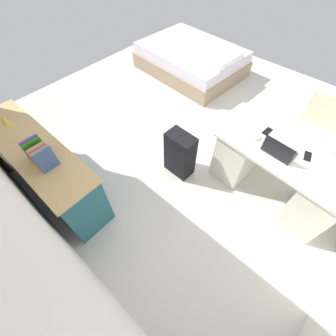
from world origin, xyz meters
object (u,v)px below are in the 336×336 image
(computer_mouse, at_px, (258,138))
(figurine_small, at_px, (5,120))
(credenza, at_px, (46,168))
(cell_phone_by_mouse, at_px, (267,131))
(laptop, at_px, (278,151))
(cell_phone_near_laptop, at_px, (308,156))
(desk, at_px, (276,173))
(bed, at_px, (191,60))
(office_chair, at_px, (309,136))
(suitcase_black, at_px, (180,154))

(computer_mouse, bearing_deg, figurine_small, 42.55)
(credenza, xyz_separation_m, computer_mouse, (-1.69, -1.71, 0.35))
(cell_phone_by_mouse, height_order, figurine_small, figurine_small)
(laptop, distance_m, cell_phone_near_laptop, 0.31)
(desk, relative_size, bed, 0.75)
(office_chair, distance_m, suitcase_black, 1.70)
(laptop, xyz_separation_m, computer_mouse, (0.26, -0.06, -0.03))
(laptop, bearing_deg, cell_phone_by_mouse, -45.94)
(suitcase_black, distance_m, figurine_small, 2.01)
(cell_phone_near_laptop, relative_size, figurine_small, 1.24)
(cell_phone_by_mouse, bearing_deg, bed, -29.07)
(credenza, distance_m, bed, 3.37)
(laptop, bearing_deg, desk, -133.62)
(computer_mouse, bearing_deg, office_chair, -111.14)
(bed, height_order, figurine_small, figurine_small)
(bed, distance_m, figurine_small, 3.39)
(office_chair, bearing_deg, desk, 85.90)
(cell_phone_near_laptop, xyz_separation_m, cell_phone_by_mouse, (0.48, -0.06, 0.00))
(credenza, relative_size, bed, 0.91)
(bed, bearing_deg, suitcase_black, 124.84)
(office_chair, height_order, laptop, same)
(suitcase_black, bearing_deg, office_chair, -128.40)
(credenza, bearing_deg, figurine_small, 0.18)
(laptop, relative_size, cell_phone_near_laptop, 2.40)
(desk, height_order, figurine_small, figurine_small)
(suitcase_black, distance_m, computer_mouse, 0.93)
(desk, bearing_deg, credenza, 40.65)
(desk, distance_m, computer_mouse, 0.50)
(desk, relative_size, cell_phone_by_mouse, 10.92)
(credenza, height_order, computer_mouse, credenza)
(office_chair, distance_m, laptop, 0.98)
(credenza, xyz_separation_m, suitcase_black, (-0.99, -1.26, -0.07))
(desk, xyz_separation_m, computer_mouse, (0.34, 0.03, 0.36))
(cell_phone_near_laptop, bearing_deg, office_chair, -96.24)
(computer_mouse, relative_size, figurine_small, 0.91)
(suitcase_black, relative_size, cell_phone_by_mouse, 4.70)
(bed, bearing_deg, laptop, 144.91)
(bed, distance_m, cell_phone_by_mouse, 2.65)
(cell_phone_near_laptop, bearing_deg, computer_mouse, -1.75)
(desk, relative_size, laptop, 4.56)
(cell_phone_by_mouse, distance_m, figurine_small, 2.90)
(office_chair, height_order, computer_mouse, office_chair)
(credenza, bearing_deg, suitcase_black, -128.19)
(office_chair, distance_m, figurine_small, 3.65)
(credenza, bearing_deg, desk, -139.35)
(cell_phone_by_mouse, bearing_deg, laptop, 138.73)
(desk, height_order, suitcase_black, desk)
(desk, height_order, office_chair, office_chair)
(office_chair, height_order, suitcase_black, office_chair)
(computer_mouse, bearing_deg, credenza, 49.74)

